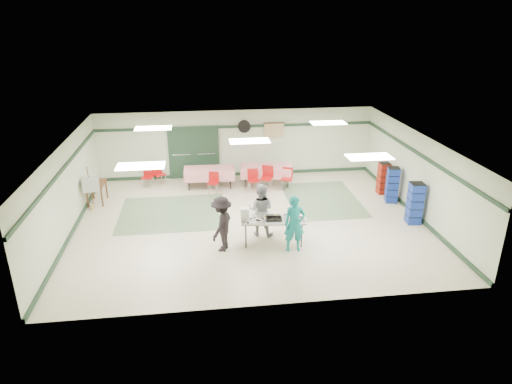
{
  "coord_description": "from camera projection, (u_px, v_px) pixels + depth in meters",
  "views": [
    {
      "loc": [
        -1.51,
        -13.2,
        6.33
      ],
      "look_at": [
        0.16,
        -0.3,
        1.14
      ],
      "focal_mm": 32.0,
      "sensor_mm": 36.0,
      "label": 1
    }
  ],
  "objects": [
    {
      "name": "wall_right",
      "position": [
        417.0,
        175.0,
        14.84
      ],
      "size": [
        0.0,
        9.0,
        9.0
      ],
      "primitive_type": "plane",
      "rotation": [
        1.57,
        0.0,
        -1.57
      ],
      "color": "beige",
      "rests_on": "floor"
    },
    {
      "name": "scroll_banner",
      "position": [
        274.0,
        130.0,
        18.27
      ],
      "size": [
        0.8,
        0.02,
        0.6
      ],
      "primitive_type": "cube",
      "color": "tan",
      "rests_on": "wall_back"
    },
    {
      "name": "broom",
      "position": [
        90.0,
        187.0,
        15.4
      ],
      "size": [
        0.03,
        0.24,
        1.5
      ],
      "primitive_type": "cylinder",
      "rotation": [
        0.14,
        0.0,
        -0.0
      ],
      "color": "brown",
      "rests_on": "floor"
    },
    {
      "name": "trim_right",
      "position": [
        419.0,
        154.0,
        14.58
      ],
      "size": [
        0.06,
        9.0,
        0.1
      ],
      "primitive_type": "cube",
      "rotation": [
        0.0,
        0.0,
        1.57
      ],
      "color": "#1D3624",
      "rests_on": "wall_back"
    },
    {
      "name": "wall_left",
      "position": [
        66.0,
        191.0,
        13.53
      ],
      "size": [
        0.0,
        9.0,
        9.0
      ],
      "primitive_type": "plane",
      "rotation": [
        1.57,
        0.0,
        1.57
      ],
      "color": "beige",
      "rests_on": "floor"
    },
    {
      "name": "wall_fan",
      "position": [
        244.0,
        127.0,
        18.05
      ],
      "size": [
        0.5,
        0.1,
        0.5
      ],
      "primitive_type": "cylinder",
      "rotation": [
        1.57,
        0.0,
        0.0
      ],
      "color": "black",
      "rests_on": "wall_back"
    },
    {
      "name": "volunteer_dark",
      "position": [
        222.0,
        224.0,
        12.69
      ],
      "size": [
        0.98,
        1.19,
        1.6
      ],
      "primitive_type": "imported",
      "rotation": [
        0.0,
        0.0,
        -2.01
      ],
      "color": "black",
      "rests_on": "floor"
    },
    {
      "name": "trim_back",
      "position": [
        237.0,
        127.0,
        18.04
      ],
      "size": [
        11.0,
        0.06,
        0.1
      ],
      "primitive_type": "cube",
      "color": "#1D3624",
      "rests_on": "wall_back"
    },
    {
      "name": "chair_d",
      "position": [
        213.0,
        180.0,
        16.87
      ],
      "size": [
        0.45,
        0.46,
        0.79
      ],
      "rotation": [
        0.0,
        0.0,
        -0.27
      ],
      "color": "#B10E12",
      "rests_on": "floor"
    },
    {
      "name": "serving_table",
      "position": [
        273.0,
        220.0,
        13.11
      ],
      "size": [
        1.9,
        0.91,
        0.76
      ],
      "rotation": [
        0.0,
        0.0,
        -0.09
      ],
      "color": "#B6B7B2",
      "rests_on": "floor"
    },
    {
      "name": "printer_table",
      "position": [
        96.0,
        185.0,
        15.91
      ],
      "size": [
        0.64,
        0.95,
        0.74
      ],
      "rotation": [
        0.0,
        0.0,
        -0.03
      ],
      "color": "brown",
      "rests_on": "floor"
    },
    {
      "name": "green_patch_a",
      "position": [
        173.0,
        213.0,
        15.31
      ],
      "size": [
        3.5,
        3.0,
        0.01
      ],
      "primitive_type": "cube",
      "color": "#66825F",
      "rests_on": "floor"
    },
    {
      "name": "chair_loose_b",
      "position": [
        148.0,
        175.0,
        17.36
      ],
      "size": [
        0.47,
        0.47,
        0.84
      ],
      "rotation": [
        0.0,
        0.0,
        -0.23
      ],
      "color": "#B10E12",
      "rests_on": "floor"
    },
    {
      "name": "dining_table_a",
      "position": [
        266.0,
        171.0,
        17.62
      ],
      "size": [
        2.06,
        1.12,
        0.77
      ],
      "rotation": [
        0.0,
        0.0,
        -0.13
      ],
      "color": "red",
      "rests_on": "floor"
    },
    {
      "name": "crate_stack_blue_a",
      "position": [
        392.0,
        185.0,
        15.99
      ],
      "size": [
        0.47,
        0.47,
        1.27
      ],
      "primitive_type": "cube",
      "rotation": [
        0.0,
        0.0,
        -0.22
      ],
      "color": "#1B3DA3",
      "rests_on": "floor"
    },
    {
      "name": "double_door_left",
      "position": [
        182.0,
        153.0,
        18.12
      ],
      "size": [
        0.9,
        0.06,
        2.1
      ],
      "primitive_type": "cube",
      "color": "gray",
      "rests_on": "floor"
    },
    {
      "name": "volunteer_grey",
      "position": [
        261.0,
        210.0,
        13.57
      ],
      "size": [
        0.95,
        0.85,
        1.61
      ],
      "primitive_type": "imported",
      "rotation": [
        0.0,
        0.0,
        2.78
      ],
      "color": "gray",
      "rests_on": "floor"
    },
    {
      "name": "dining_table_b",
      "position": [
        209.0,
        173.0,
        17.36
      ],
      "size": [
        1.91,
        0.88,
        0.77
      ],
      "rotation": [
        0.0,
        0.0,
        -0.02
      ],
      "color": "red",
      "rests_on": "floor"
    },
    {
      "name": "baking_pan",
      "position": [
        274.0,
        219.0,
        13.01
      ],
      "size": [
        0.47,
        0.32,
        0.08
      ],
      "primitive_type": "cube",
      "rotation": [
        0.0,
        0.0,
        -0.09
      ],
      "color": "black",
      "rests_on": "serving_table"
    },
    {
      "name": "crate_stack_blue_b",
      "position": [
        415.0,
        203.0,
        14.35
      ],
      "size": [
        0.46,
        0.46,
        1.36
      ],
      "primitive_type": "cube",
      "rotation": [
        0.0,
        0.0,
        -0.1
      ],
      "color": "#1B3DA3",
      "rests_on": "floor"
    },
    {
      "name": "volunteer_teal",
      "position": [
        294.0,
        224.0,
        12.66
      ],
      "size": [
        0.61,
        0.41,
        1.63
      ],
      "primitive_type": "imported",
      "rotation": [
        0.0,
        0.0,
        -0.04
      ],
      "color": "#138182",
      "rests_on": "floor"
    },
    {
      "name": "chair_b",
      "position": [
        253.0,
        178.0,
        17.05
      ],
      "size": [
        0.4,
        0.4,
        0.83
      ],
      "rotation": [
        0.0,
        0.0,
        0.04
      ],
      "color": "#B10E12",
      "rests_on": "floor"
    },
    {
      "name": "chair_loose_a",
      "position": [
        158.0,
        172.0,
        17.56
      ],
      "size": [
        0.58,
        0.58,
        0.89
      ],
      "rotation": [
        0.0,
        0.0,
        0.59
      ],
      "color": "#B10E12",
      "rests_on": "floor"
    },
    {
      "name": "wall_front",
      "position": [
        273.0,
        253.0,
        10.04
      ],
      "size": [
        11.0,
        0.0,
        11.0
      ],
      "primitive_type": "plane",
      "rotation": [
        -1.57,
        0.0,
        0.0
      ],
      "color": "beige",
      "rests_on": "floor"
    },
    {
      "name": "chair_c",
      "position": [
        287.0,
        176.0,
        17.2
      ],
      "size": [
        0.49,
        0.49,
        0.83
      ],
      "rotation": [
        0.0,
        0.0,
        -0.33
      ],
      "color": "#B10E12",
      "rests_on": "floor"
    },
    {
      "name": "floor",
      "position": [
        250.0,
        222.0,
        14.69
      ],
      "size": [
        11.0,
        11.0,
        0.0
      ],
      "primitive_type": "plane",
      "color": "beige",
      "rests_on": "ground"
    },
    {
      "name": "sheet_tray_mid",
      "position": [
        271.0,
        218.0,
        13.15
      ],
      "size": [
        0.57,
        0.45,
        0.02
      ],
      "primitive_type": "cube",
      "rotation": [
        0.0,
        0.0,
        -0.09
      ],
      "color": "silver",
      "rests_on": "serving_table"
    },
    {
      "name": "trim_left",
      "position": [
        63.0,
        168.0,
        13.27
      ],
      "size": [
        0.06,
        9.0,
        0.1
      ],
      "primitive_type": "cube",
      "rotation": [
        0.0,
        0.0,
        1.57
      ],
      "color": "#1D3624",
      "rests_on": "wall_back"
    },
    {
      "name": "crate_stack_red",
      "position": [
        383.0,
        178.0,
        16.74
      ],
      "size": [
        0.37,
        0.37,
        1.19
      ],
      "primitive_type": "cube",
      "rotation": [
        0.0,
        0.0,
        -0.01
      ],
      "color": "maroon",
      "rests_on": "floor"
    },
    {
      "name": "foam_box_stack",
      "position": [
        245.0,
        214.0,
        12.94
      ],
      "size": [
        0.25,
        0.23,
        0.37
      ],
      "primitive_type": "cube",
      "rotation": [
        0.0,
        0.0,
        -0.09
      ],
      "color": "white",
      "rests_on": "serving_table"
    },
    {
      "name": "chair_a",
      "position": [
        267.0,
        175.0,
        17.09
      ],
      "size": [
        0.57,
        0.57,
        0.94
      ],
      "rotation": [
        0.0,
        0.0,
        -0.4
      ],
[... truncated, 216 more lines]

